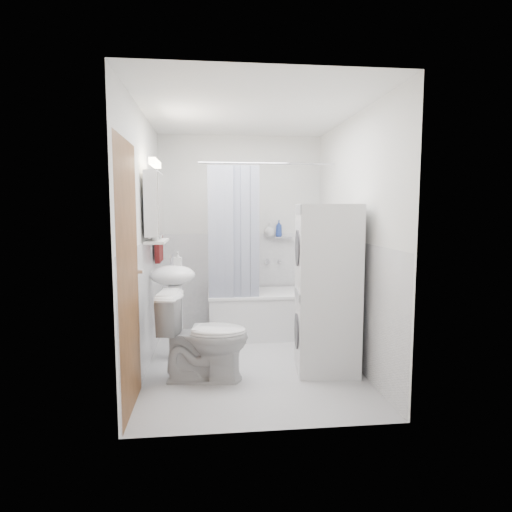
{
  "coord_description": "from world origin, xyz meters",
  "views": [
    {
      "loc": [
        -0.39,
        -4.04,
        1.5
      ],
      "look_at": [
        0.06,
        0.15,
        1.04
      ],
      "focal_mm": 30.0,
      "sensor_mm": 36.0,
      "label": 1
    }
  ],
  "objects": [
    {
      "name": "floor",
      "position": [
        0.0,
        0.0,
        0.0
      ],
      "size": [
        2.6,
        2.6,
        0.0
      ],
      "primitive_type": "plane",
      "color": "#B4B4B9",
      "rests_on": "ground"
    },
    {
      "name": "toilet",
      "position": [
        -0.45,
        -0.34,
        0.39
      ],
      "size": [
        0.83,
        0.52,
        0.77
      ],
      "primitive_type": "imported",
      "rotation": [
        0.0,
        0.0,
        1.46
      ],
      "color": "white",
      "rests_on": "ground"
    },
    {
      "name": "shower_curtain",
      "position": [
        -0.13,
        0.65,
        1.25
      ],
      "size": [
        0.55,
        0.02,
        1.45
      ],
      "color": "#141F46",
      "rests_on": "curtain_rod"
    },
    {
      "name": "door",
      "position": [
        -0.95,
        -0.55,
        1.0
      ],
      "size": [
        0.05,
        2.0,
        2.0
      ],
      "color": "brown",
      "rests_on": "ground"
    },
    {
      "name": "towel",
      "position": [
        -0.94,
        0.67,
        1.4
      ],
      "size": [
        0.07,
        0.38,
        0.91
      ],
      "color": "#551017",
      "rests_on": "room_walls"
    },
    {
      "name": "tub_spout",
      "position": [
        0.47,
        1.25,
        0.85
      ],
      "size": [
        0.04,
        0.12,
        0.04
      ],
      "primitive_type": "cylinder",
      "rotation": [
        1.57,
        0.0,
        0.0
      ],
      "color": "silver",
      "rests_on": "room_walls"
    },
    {
      "name": "sink",
      "position": [
        -0.75,
        0.23,
        0.7
      ],
      "size": [
        0.44,
        0.37,
        1.04
      ],
      "color": "white",
      "rests_on": "ground"
    },
    {
      "name": "soap_pump",
      "position": [
        -0.71,
        0.25,
        0.95
      ],
      "size": [
        0.08,
        0.17,
        0.08
      ],
      "primitive_type": "imported",
      "color": "gray",
      "rests_on": "sink"
    },
    {
      "name": "medicine_cabinet",
      "position": [
        -0.9,
        0.1,
        1.57
      ],
      "size": [
        0.13,
        0.5,
        0.71
      ],
      "color": "white",
      "rests_on": "room_walls"
    },
    {
      "name": "shelf",
      "position": [
        -0.89,
        0.1,
        1.2
      ],
      "size": [
        0.18,
        0.54,
        0.02
      ],
      "primitive_type": "cube",
      "color": "silver",
      "rests_on": "room_walls"
    },
    {
      "name": "bathtub",
      "position": [
        0.27,
        0.92,
        0.29
      ],
      "size": [
        1.38,
        0.65,
        0.53
      ],
      "color": "white",
      "rests_on": "ground"
    },
    {
      "name": "shampoo_a",
      "position": [
        0.35,
        1.24,
        1.23
      ],
      "size": [
        0.13,
        0.17,
        0.13
      ],
      "primitive_type": "imported",
      "color": "gray",
      "rests_on": "shower_caddy"
    },
    {
      "name": "room_walls",
      "position": [
        0.0,
        0.0,
        1.49
      ],
      "size": [
        2.6,
        2.6,
        2.6
      ],
      "color": "silver",
      "rests_on": "ground"
    },
    {
      "name": "shampoo_b",
      "position": [
        0.47,
        1.24,
        1.2
      ],
      "size": [
        0.08,
        0.21,
        0.08
      ],
      "primitive_type": "imported",
      "color": "navy",
      "rests_on": "shower_caddy"
    },
    {
      "name": "curtain_rod",
      "position": [
        0.27,
        0.65,
        2.0
      ],
      "size": [
        1.56,
        0.02,
        0.02
      ],
      "primitive_type": "cylinder",
      "rotation": [
        0.0,
        1.57,
        0.0
      ],
      "color": "silver",
      "rests_on": "room_walls"
    },
    {
      "name": "shelf_bottle",
      "position": [
        -0.89,
        -0.05,
        1.25
      ],
      "size": [
        0.07,
        0.18,
        0.07
      ],
      "primitive_type": "imported",
      "color": "gray",
      "rests_on": "shelf"
    },
    {
      "name": "washer_dryer",
      "position": [
        0.68,
        -0.25,
        0.77
      ],
      "size": [
        0.61,
        0.6,
        1.55
      ],
      "rotation": [
        0.0,
        0.0,
        -0.11
      ],
      "color": "white",
      "rests_on": "ground"
    },
    {
      "name": "shower_caddy",
      "position": [
        0.52,
        1.24,
        1.15
      ],
      "size": [
        0.22,
        0.06,
        0.02
      ],
      "primitive_type": "cube",
      "color": "silver",
      "rests_on": "room_walls"
    },
    {
      "name": "shelf_cup",
      "position": [
        -0.89,
        0.22,
        1.26
      ],
      "size": [
        0.1,
        0.09,
        0.1
      ],
      "primitive_type": "imported",
      "color": "gray",
      "rests_on": "shelf"
    },
    {
      "name": "wainscot",
      "position": [
        0.0,
        0.29,
        0.6
      ],
      "size": [
        1.98,
        2.58,
        2.58
      ],
      "color": "white",
      "rests_on": "ground"
    }
  ]
}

